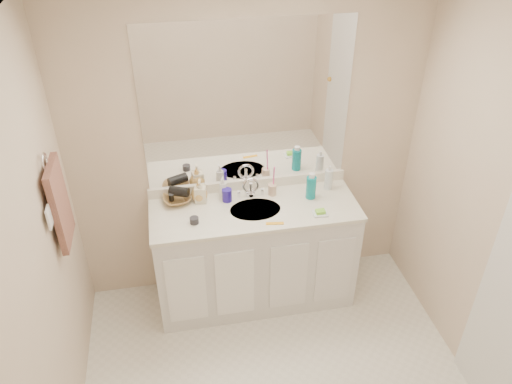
{
  "coord_description": "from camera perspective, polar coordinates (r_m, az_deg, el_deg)",
  "views": [
    {
      "loc": [
        -0.55,
        -1.88,
        2.99
      ],
      "look_at": [
        0.0,
        0.97,
        1.05
      ],
      "focal_mm": 35.0,
      "sensor_mm": 36.0,
      "label": 1
    }
  ],
  "objects": [
    {
      "name": "tan_cup",
      "position": [
        3.75,
        1.86,
        0.29
      ],
      "size": [
        0.08,
        0.08,
        0.09
      ],
      "primitive_type": "cylinder",
      "rotation": [
        0.0,
        0.0,
        -0.37
      ],
      "color": "beige",
      "rests_on": "countertop"
    },
    {
      "name": "faucet",
      "position": [
        3.73,
        -0.61,
        0.29
      ],
      "size": [
        0.02,
        0.02,
        0.11
      ],
      "primitive_type": "cylinder",
      "color": "silver",
      "rests_on": "countertop"
    },
    {
      "name": "countertop",
      "position": [
        3.64,
        -0.15,
        -2.0
      ],
      "size": [
        1.52,
        0.57,
        0.03
      ],
      "primitive_type": "cube",
      "color": "silver",
      "rests_on": "vanity_cabinet"
    },
    {
      "name": "towel_ring",
      "position": [
        3.1,
        -22.99,
        3.21
      ],
      "size": [
        0.01,
        0.11,
        0.11
      ],
      "primitive_type": "torus",
      "rotation": [
        0.0,
        1.57,
        0.0
      ],
      "color": "silver",
      "rests_on": "wall_left"
    },
    {
      "name": "wall_left",
      "position": [
        2.7,
        -24.42,
        -11.61
      ],
      "size": [
        0.02,
        2.6,
        2.4
      ],
      "primitive_type": "cube",
      "color": "beige",
      "rests_on": "floor"
    },
    {
      "name": "clear_pump_bottle",
      "position": [
        3.84,
        8.3,
        1.45
      ],
      "size": [
        0.07,
        0.07,
        0.16
      ],
      "primitive_type": "cylinder",
      "rotation": [
        0.0,
        0.0,
        -0.08
      ],
      "color": "white",
      "rests_on": "countertop"
    },
    {
      "name": "sink_basin",
      "position": [
        3.62,
        -0.09,
        -2.14
      ],
      "size": [
        0.37,
        0.37,
        0.02
      ],
      "primitive_type": "cylinder",
      "color": "silver",
      "rests_on": "countertop"
    },
    {
      "name": "mouthwash_bottle",
      "position": [
        3.71,
        6.31,
        0.52
      ],
      "size": [
        0.08,
        0.08,
        0.18
      ],
      "primitive_type": "cylinder",
      "rotation": [
        0.0,
        0.0,
        -0.03
      ],
      "color": "#0B838D",
      "rests_on": "countertop"
    },
    {
      "name": "orange_comb",
      "position": [
        3.47,
        2.17,
        -3.6
      ],
      "size": [
        0.13,
        0.04,
        0.01
      ],
      "primitive_type": "cube",
      "rotation": [
        0.0,
        0.0,
        -0.13
      ],
      "color": "#F8A81A",
      "rests_on": "countertop"
    },
    {
      "name": "switch_plate",
      "position": [
        3.06,
        -22.56,
        -2.68
      ],
      "size": [
        0.01,
        0.08,
        0.13
      ],
      "primitive_type": "cube",
      "color": "white",
      "rests_on": "wall_left"
    },
    {
      "name": "dark_jar",
      "position": [
        3.49,
        -7.07,
        -3.24
      ],
      "size": [
        0.07,
        0.07,
        0.04
      ],
      "primitive_type": "cylinder",
      "rotation": [
        0.0,
        0.0,
        -0.17
      ],
      "color": "#27262B",
      "rests_on": "countertop"
    },
    {
      "name": "backsplash",
      "position": [
        3.82,
        -0.88,
        0.91
      ],
      "size": [
        1.52,
        0.03,
        0.08
      ],
      "primitive_type": "cube",
      "color": "white",
      "rests_on": "countertop"
    },
    {
      "name": "soap_bottle_yellow",
      "position": [
        3.69,
        -6.51,
        0.06
      ],
      "size": [
        0.12,
        0.12,
        0.16
      ],
      "primitive_type": "imported",
      "rotation": [
        0.0,
        0.0,
        0.0
      ],
      "color": "#DEAB56",
      "rests_on": "countertop"
    },
    {
      "name": "soap_bottle_white",
      "position": [
        3.7,
        -3.8,
        0.52
      ],
      "size": [
        0.09,
        0.09,
        0.17
      ],
      "primitive_type": "imported",
      "rotation": [
        0.0,
        0.0,
        -0.36
      ],
      "color": "silver",
      "rests_on": "countertop"
    },
    {
      "name": "soap_dish",
      "position": [
        3.59,
        7.35,
        -2.46
      ],
      "size": [
        0.11,
        0.09,
        0.01
      ],
      "primitive_type": "cube",
      "rotation": [
        0.0,
        0.0,
        -0.05
      ],
      "color": "white",
      "rests_on": "countertop"
    },
    {
      "name": "blue_mug",
      "position": [
        3.68,
        -3.33,
        -0.35
      ],
      "size": [
        0.09,
        0.09,
        0.1
      ],
      "primitive_type": "cylinder",
      "rotation": [
        0.0,
        0.0,
        -0.22
      ],
      "color": "#251596",
      "rests_on": "countertop"
    },
    {
      "name": "wall_back",
      "position": [
        3.69,
        -0.96,
        4.7
      ],
      "size": [
        2.6,
        0.02,
        2.4
      ],
      "primitive_type": "cube",
      "color": "beige",
      "rests_on": "floor"
    },
    {
      "name": "wicker_basket",
      "position": [
        3.72,
        -9.0,
        -0.81
      ],
      "size": [
        0.24,
        0.24,
        0.05
      ],
      "primitive_type": "imported",
      "rotation": [
        0.0,
        0.0,
        0.17
      ],
      "color": "olive",
      "rests_on": "countertop"
    },
    {
      "name": "vanity_cabinet",
      "position": [
        3.91,
        -0.14,
        -7.24
      ],
      "size": [
        1.5,
        0.55,
        0.85
      ],
      "primitive_type": "cube",
      "color": "silver",
      "rests_on": "floor"
    },
    {
      "name": "hand_towel",
      "position": [
        3.25,
        -21.5,
        -1.3
      ],
      "size": [
        0.04,
        0.32,
        0.55
      ],
      "primitive_type": "cube",
      "color": "brown",
      "rests_on": "towel_ring"
    },
    {
      "name": "mirror",
      "position": [
        3.52,
        -0.99,
        9.78
      ],
      "size": [
        1.48,
        0.01,
        1.2
      ],
      "primitive_type": "cube",
      "color": "white",
      "rests_on": "wall_back"
    },
    {
      "name": "ceiling",
      "position": [
        2.04,
        5.4,
        16.84
      ],
      "size": [
        2.6,
        2.6,
        0.02
      ],
      "primitive_type": "cube",
      "color": "white",
      "rests_on": "wall_back"
    },
    {
      "name": "toothbrush",
      "position": [
        3.69,
        2.04,
        1.68
      ],
      "size": [
        0.01,
        0.04,
        0.2
      ],
      "primitive_type": "cylinder",
      "rotation": [
        0.14,
        0.0,
        -0.01
      ],
      "color": "#FC42A6",
      "rests_on": "tan_cup"
    },
    {
      "name": "soap_bottle_cream",
      "position": [
        3.67,
        -6.4,
        0.15
      ],
      "size": [
        0.1,
        0.1,
        0.18
      ],
      "primitive_type": "imported",
      "rotation": [
        0.0,
        0.0,
        -0.16
      ],
      "color": "beige",
      "rests_on": "countertop"
    },
    {
      "name": "green_soap",
      "position": [
        3.58,
        7.37,
        -2.23
      ],
      "size": [
        0.07,
        0.05,
        0.02
      ],
      "primitive_type": "cube",
      "rotation": [
        0.0,
        0.0,
        0.03
      ],
      "color": "#87E136",
      "rests_on": "soap_dish"
    },
    {
      "name": "hair_dryer",
      "position": [
        3.68,
        -8.78,
        0.05
      ],
      "size": [
        0.16,
        0.12,
        0.07
      ],
      "primitive_type": "cylinder",
      "rotation": [
        0.0,
        1.57,
        -0.41
      ],
      "color": "black",
      "rests_on": "wicker_basket"
    }
  ]
}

